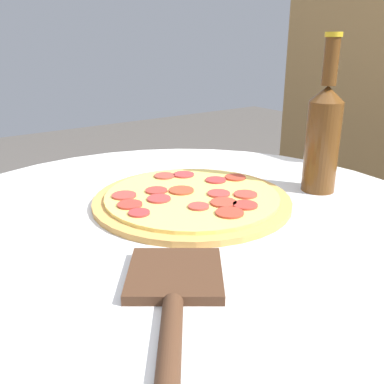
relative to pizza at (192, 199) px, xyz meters
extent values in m
cylinder|color=silver|center=(0.05, -0.06, -0.02)|extent=(0.90, 0.90, 0.02)
cylinder|color=#C68E47|center=(0.00, 0.00, 0.00)|extent=(0.34, 0.34, 0.01)
cylinder|color=#EACC60|center=(0.00, 0.00, 0.00)|extent=(0.30, 0.30, 0.01)
cylinder|color=#A33F26|center=(-0.02, -0.01, 0.01)|extent=(0.04, 0.04, 0.00)
cylinder|color=#AA3031|center=(-0.03, 0.08, 0.01)|extent=(0.04, 0.04, 0.00)
cylinder|color=#B53833|center=(0.03, 0.04, 0.01)|extent=(0.04, 0.04, 0.00)
cylinder|color=#AE3C30|center=(0.06, 0.07, 0.01)|extent=(0.04, 0.04, 0.00)
cylinder|color=#AE3335|center=(-0.09, 0.05, 0.01)|extent=(0.04, 0.04, 0.00)
cylinder|color=#AB3030|center=(0.02, -0.12, 0.01)|extent=(0.03, 0.03, 0.00)
cylinder|color=#B63A33|center=(-0.06, -0.10, 0.01)|extent=(0.04, 0.04, 0.00)
cylinder|color=#B23C34|center=(0.05, -0.03, 0.01)|extent=(0.03, 0.03, 0.00)
cylinder|color=#AF342C|center=(0.09, 0.04, 0.01)|extent=(0.04, 0.04, 0.00)
cylinder|color=#B1342A|center=(-0.02, -0.11, 0.01)|extent=(0.04, 0.04, 0.00)
cylinder|color=#A03E33|center=(-0.11, 0.01, 0.01)|extent=(0.04, 0.04, 0.00)
cylinder|color=#AB342D|center=(-0.05, -0.04, 0.01)|extent=(0.04, 0.04, 0.00)
cylinder|color=#A83534|center=(-0.01, -0.06, 0.01)|extent=(0.04, 0.04, 0.00)
cylinder|color=#AD3C2B|center=(0.06, 0.02, 0.01)|extent=(0.04, 0.04, 0.00)
cylinder|color=#B33827|center=(0.10, 0.00, 0.01)|extent=(0.04, 0.04, 0.00)
cylinder|color=#AC3626|center=(-0.02, 0.12, 0.01)|extent=(0.04, 0.04, 0.00)
cylinder|color=#563314|center=(0.08, 0.23, 0.07)|extent=(0.06, 0.06, 0.16)
cone|color=#563314|center=(0.08, 0.23, 0.17)|extent=(0.06, 0.06, 0.03)
cylinder|color=#563314|center=(0.08, 0.23, 0.22)|extent=(0.03, 0.03, 0.08)
cylinder|color=gold|center=(0.08, 0.23, 0.27)|extent=(0.03, 0.03, 0.01)
cube|color=#422819|center=(0.19, -0.16, 0.00)|extent=(0.16, 0.16, 0.01)
cylinder|color=#422819|center=(0.29, -0.23, 0.00)|extent=(0.13, 0.10, 0.02)
camera|label=1|loc=(0.56, -0.40, 0.26)|focal=40.00mm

